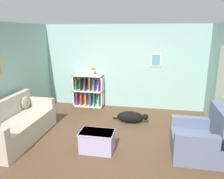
{
  "coord_description": "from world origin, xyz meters",
  "views": [
    {
      "loc": [
        0.96,
        -4.5,
        2.39
      ],
      "look_at": [
        0.0,
        0.4,
        1.05
      ],
      "focal_mm": 35.0,
      "sensor_mm": 36.0,
      "label": 1
    }
  ],
  "objects_px": {
    "recliner_chair": "(201,139)",
    "vase": "(93,70)",
    "couch": "(16,126)",
    "dog": "(131,117)",
    "coffee_table": "(97,141)",
    "bookshelf": "(88,91)"
  },
  "relations": [
    {
      "from": "coffee_table",
      "to": "dog",
      "type": "xyz_separation_m",
      "value": [
        0.53,
        1.57,
        -0.07
      ]
    },
    {
      "from": "couch",
      "to": "dog",
      "type": "bearing_deg",
      "value": 30.19
    },
    {
      "from": "couch",
      "to": "coffee_table",
      "type": "distance_m",
      "value": 1.92
    },
    {
      "from": "vase",
      "to": "dog",
      "type": "bearing_deg",
      "value": -38.6
    },
    {
      "from": "couch",
      "to": "vase",
      "type": "height_order",
      "value": "vase"
    },
    {
      "from": "coffee_table",
      "to": "vase",
      "type": "bearing_deg",
      "value": 107.15
    },
    {
      "from": "dog",
      "to": "couch",
      "type": "bearing_deg",
      "value": -149.81
    },
    {
      "from": "recliner_chair",
      "to": "vase",
      "type": "bearing_deg",
      "value": 140.08
    },
    {
      "from": "couch",
      "to": "recliner_chair",
      "type": "xyz_separation_m",
      "value": [
        3.95,
        0.11,
        0.0
      ]
    },
    {
      "from": "recliner_chair",
      "to": "coffee_table",
      "type": "xyz_separation_m",
      "value": [
        -2.04,
        -0.25,
        -0.11
      ]
    },
    {
      "from": "recliner_chair",
      "to": "bookshelf",
      "type": "bearing_deg",
      "value": 141.52
    },
    {
      "from": "dog",
      "to": "bookshelf",
      "type": "bearing_deg",
      "value": 144.27
    },
    {
      "from": "couch",
      "to": "coffee_table",
      "type": "xyz_separation_m",
      "value": [
        1.91,
        -0.15,
        -0.1
      ]
    },
    {
      "from": "couch",
      "to": "vase",
      "type": "xyz_separation_m",
      "value": [
        1.1,
        2.49,
        0.87
      ]
    },
    {
      "from": "recliner_chair",
      "to": "dog",
      "type": "height_order",
      "value": "recliner_chair"
    },
    {
      "from": "recliner_chair",
      "to": "dog",
      "type": "distance_m",
      "value": 2.01
    },
    {
      "from": "couch",
      "to": "vase",
      "type": "relative_size",
      "value": 7.1
    },
    {
      "from": "vase",
      "to": "couch",
      "type": "bearing_deg",
      "value": -113.75
    },
    {
      "from": "recliner_chair",
      "to": "vase",
      "type": "xyz_separation_m",
      "value": [
        -2.85,
        2.39,
        0.86
      ]
    },
    {
      "from": "coffee_table",
      "to": "vase",
      "type": "xyz_separation_m",
      "value": [
        -0.82,
        2.64,
        0.97
      ]
    },
    {
      "from": "couch",
      "to": "dog",
      "type": "relative_size",
      "value": 2.04
    },
    {
      "from": "couch",
      "to": "bookshelf",
      "type": "bearing_deg",
      "value": 69.85
    }
  ]
}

